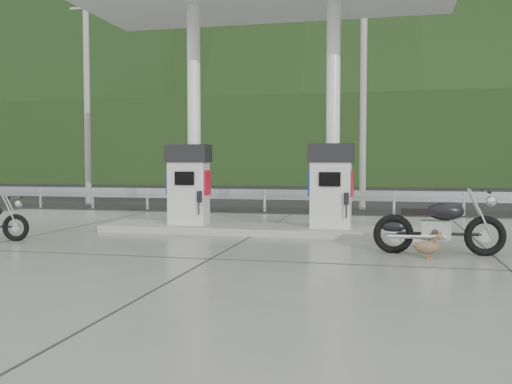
% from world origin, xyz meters
% --- Properties ---
extents(ground, '(160.00, 160.00, 0.00)m').
position_xyz_m(ground, '(0.00, 0.00, 0.00)').
color(ground, black).
rests_on(ground, ground).
extents(forecourt_apron, '(18.00, 14.00, 0.02)m').
position_xyz_m(forecourt_apron, '(0.00, 0.00, 0.01)').
color(forecourt_apron, slate).
rests_on(forecourt_apron, ground).
extents(pump_island, '(7.00, 1.40, 0.15)m').
position_xyz_m(pump_island, '(0.00, 2.50, 0.10)').
color(pump_island, gray).
rests_on(pump_island, forecourt_apron).
extents(gas_pump_left, '(0.95, 0.55, 1.80)m').
position_xyz_m(gas_pump_left, '(-1.60, 2.50, 1.07)').
color(gas_pump_left, silver).
rests_on(gas_pump_left, pump_island).
extents(gas_pump_right, '(0.95, 0.55, 1.80)m').
position_xyz_m(gas_pump_right, '(1.60, 2.50, 1.07)').
color(gas_pump_right, silver).
rests_on(gas_pump_right, pump_island).
extents(canopy_column_left, '(0.30, 0.30, 5.00)m').
position_xyz_m(canopy_column_left, '(-1.60, 2.90, 2.67)').
color(canopy_column_left, white).
rests_on(canopy_column_left, pump_island).
extents(canopy_column_right, '(0.30, 0.30, 5.00)m').
position_xyz_m(canopy_column_right, '(1.60, 2.90, 2.67)').
color(canopy_column_right, white).
rests_on(canopy_column_right, pump_island).
extents(guardrail, '(26.00, 0.16, 1.42)m').
position_xyz_m(guardrail, '(0.00, 8.00, 0.71)').
color(guardrail, '#9EA1A6').
rests_on(guardrail, ground).
extents(road, '(60.00, 7.00, 0.01)m').
position_xyz_m(road, '(0.00, 11.50, 0.00)').
color(road, black).
rests_on(road, ground).
extents(utility_pole_a, '(0.22, 0.22, 8.00)m').
position_xyz_m(utility_pole_a, '(-8.00, 9.50, 4.00)').
color(utility_pole_a, gray).
rests_on(utility_pole_a, ground).
extents(utility_pole_b, '(0.22, 0.22, 8.00)m').
position_xyz_m(utility_pole_b, '(2.00, 9.50, 4.00)').
color(utility_pole_b, gray).
rests_on(utility_pole_b, ground).
extents(tree_band, '(80.00, 6.00, 6.00)m').
position_xyz_m(tree_band, '(0.00, 30.00, 3.00)').
color(tree_band, black).
rests_on(tree_band, ground).
extents(forested_hills, '(100.00, 40.00, 140.00)m').
position_xyz_m(forested_hills, '(0.00, 60.00, 0.00)').
color(forested_hills, black).
rests_on(forested_hills, ground).
extents(motorcycle_right, '(2.03, 0.69, 0.95)m').
position_xyz_m(motorcycle_right, '(3.62, 0.30, 0.50)').
color(motorcycle_right, black).
rests_on(motorcycle_right, forecourt_apron).
extents(duck, '(0.49, 0.15, 0.35)m').
position_xyz_m(duck, '(3.40, -0.15, 0.20)').
color(duck, brown).
rests_on(duck, forecourt_apron).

